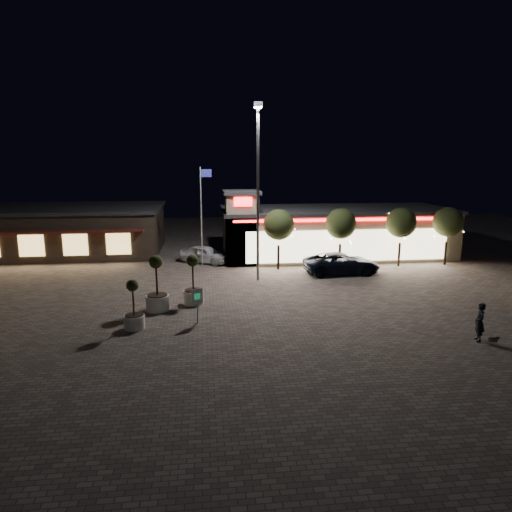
{
  "coord_description": "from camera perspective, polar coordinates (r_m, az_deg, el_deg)",
  "views": [
    {
      "loc": [
        -1.82,
        -23.88,
        8.57
      ],
      "look_at": [
        1.64,
        6.0,
        2.18
      ],
      "focal_mm": 32.0,
      "sensor_mm": 36.0,
      "label": 1
    }
  ],
  "objects": [
    {
      "name": "string_tree_a",
      "position": [
        35.72,
        2.85,
        3.91
      ],
      "size": [
        2.42,
        2.42,
        4.79
      ],
      "color": "#332319",
      "rests_on": "ground"
    },
    {
      "name": "dog",
      "position": [
        24.58,
        27.66,
        -9.18
      ],
      "size": [
        0.51,
        0.18,
        0.27
      ],
      "color": "#59514C",
      "rests_on": "ground"
    },
    {
      "name": "pedestrian",
      "position": [
        24.47,
        26.17,
        -7.45
      ],
      "size": [
        0.61,
        0.78,
        1.89
      ],
      "primitive_type": "imported",
      "rotation": [
        0.0,
        0.0,
        -1.82
      ],
      "color": "black",
      "rests_on": "ground"
    },
    {
      "name": "pickup_truck",
      "position": [
        35.41,
        10.66,
        -0.89
      ],
      "size": [
        5.9,
        2.91,
        1.61
      ],
      "primitive_type": "imported",
      "rotation": [
        0.0,
        0.0,
        1.61
      ],
      "color": "black",
      "rests_on": "ground"
    },
    {
      "name": "planter_right",
      "position": [
        27.79,
        -7.85,
        -4.07
      ],
      "size": [
        1.23,
        1.23,
        3.04
      ],
      "color": "silver",
      "rests_on": "ground"
    },
    {
      "name": "retail_building",
      "position": [
        41.77,
        9.23,
        3.07
      ],
      "size": [
        20.4,
        8.4,
        6.1
      ],
      "color": "tan",
      "rests_on": "ground"
    },
    {
      "name": "valet_sign",
      "position": [
        24.46,
        -7.36,
        -5.37
      ],
      "size": [
        0.59,
        0.3,
        1.88
      ],
      "color": "gray",
      "rests_on": "ground"
    },
    {
      "name": "restaurant_building",
      "position": [
        45.96,
        -21.93,
        3.1
      ],
      "size": [
        16.4,
        11.0,
        4.3
      ],
      "color": "#382D23",
      "rests_on": "ground"
    },
    {
      "name": "string_tree_d",
      "position": [
        40.43,
        22.88,
        3.92
      ],
      "size": [
        2.42,
        2.42,
        4.79
      ],
      "color": "#332319",
      "rests_on": "ground"
    },
    {
      "name": "planter_left",
      "position": [
        26.94,
        -12.24,
        -4.59
      ],
      "size": [
        1.33,
        1.33,
        3.27
      ],
      "color": "silver",
      "rests_on": "ground"
    },
    {
      "name": "string_tree_c",
      "position": [
        38.63,
        17.69,
        3.97
      ],
      "size": [
        2.42,
        2.42,
        4.79
      ],
      "color": "#332319",
      "rests_on": "ground"
    },
    {
      "name": "white_sedan",
      "position": [
        38.68,
        -6.4,
        0.22
      ],
      "size": [
        4.6,
        3.68,
        1.47
      ],
      "primitive_type": "imported",
      "rotation": [
        0.0,
        0.0,
        1.04
      ],
      "color": "silver",
      "rests_on": "ground"
    },
    {
      "name": "floodlight_pole",
      "position": [
        32.15,
        0.24,
        9.22
      ],
      "size": [
        0.6,
        0.4,
        12.38
      ],
      "color": "gray",
      "rests_on": "ground"
    },
    {
      "name": "planter_mid",
      "position": [
        24.43,
        -15.01,
        -6.96
      ],
      "size": [
        1.06,
        1.06,
        2.62
      ],
      "color": "silver",
      "rests_on": "ground"
    },
    {
      "name": "flagpole",
      "position": [
        37.08,
        -6.73,
        5.98
      ],
      "size": [
        0.95,
        0.1,
        8.0
      ],
      "color": "white",
      "rests_on": "ground"
    },
    {
      "name": "ground",
      "position": [
        25.44,
        -2.13,
        -7.71
      ],
      "size": [
        90.0,
        90.0,
        0.0
      ],
      "primitive_type": "plane",
      "color": "#6C6158",
      "rests_on": "ground"
    },
    {
      "name": "string_tree_b",
      "position": [
        36.86,
        10.56,
        3.97
      ],
      "size": [
        2.42,
        2.42,
        4.79
      ],
      "color": "#332319",
      "rests_on": "ground"
    }
  ]
}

